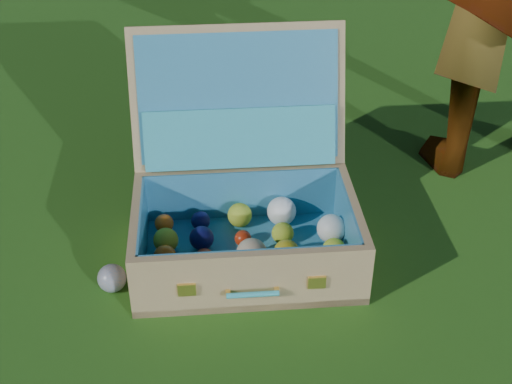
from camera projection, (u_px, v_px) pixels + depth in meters
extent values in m
plane|color=#215114|center=(253.00, 305.00, 1.75)|extent=(60.00, 60.00, 0.00)
sphere|color=teal|center=(112.00, 278.00, 1.77)|extent=(0.07, 0.07, 0.07)
cube|color=tan|center=(246.00, 258.00, 1.88)|extent=(0.68, 0.59, 0.02)
cube|color=tan|center=(252.00, 282.00, 1.69)|extent=(0.53, 0.25, 0.17)
cube|color=tan|center=(241.00, 196.00, 1.99)|extent=(0.53, 0.25, 0.17)
cube|color=tan|center=(138.00, 241.00, 1.82)|extent=(0.16, 0.32, 0.17)
cube|color=tan|center=(352.00, 230.00, 1.86)|extent=(0.16, 0.32, 0.17)
cube|color=teal|center=(246.00, 254.00, 1.87)|extent=(0.63, 0.53, 0.01)
cube|color=teal|center=(251.00, 275.00, 1.69)|extent=(0.49, 0.22, 0.15)
cube|color=teal|center=(242.00, 195.00, 1.97)|extent=(0.49, 0.22, 0.15)
cube|color=teal|center=(143.00, 237.00, 1.81)|extent=(0.14, 0.31, 0.15)
cube|color=teal|center=(347.00, 227.00, 1.85)|extent=(0.14, 0.31, 0.15)
cube|color=tan|center=(238.00, 97.00, 1.91)|extent=(0.59, 0.38, 0.37)
cube|color=teal|center=(238.00, 98.00, 1.89)|extent=(0.54, 0.33, 0.32)
cube|color=teal|center=(240.00, 138.00, 1.91)|extent=(0.50, 0.27, 0.16)
cube|color=#F2C659|center=(187.00, 290.00, 1.66)|extent=(0.04, 0.02, 0.03)
cube|color=#F2C659|center=(317.00, 282.00, 1.69)|extent=(0.04, 0.02, 0.03)
cylinder|color=teal|center=(253.00, 294.00, 1.67)|extent=(0.12, 0.06, 0.01)
cube|color=#F2C659|center=(228.00, 294.00, 1.67)|extent=(0.02, 0.02, 0.01)
cube|color=#F2C659|center=(277.00, 291.00, 1.68)|extent=(0.02, 0.02, 0.01)
sphere|color=#C9B18E|center=(163.00, 279.00, 1.74)|extent=(0.07, 0.07, 0.07)
sphere|color=#AE9817|center=(207.00, 276.00, 1.73)|extent=(0.08, 0.08, 0.08)
sphere|color=orange|center=(248.00, 274.00, 1.76)|extent=(0.06, 0.06, 0.06)
sphere|color=silver|center=(298.00, 271.00, 1.77)|extent=(0.06, 0.06, 0.06)
sphere|color=#B3C42F|center=(336.00, 270.00, 1.77)|extent=(0.06, 0.06, 0.06)
sphere|color=orange|center=(165.00, 256.00, 1.81)|extent=(0.06, 0.06, 0.06)
sphere|color=#AD290D|center=(205.00, 258.00, 1.82)|extent=(0.05, 0.05, 0.05)
sphere|color=#C9B18E|center=(252.00, 253.00, 1.81)|extent=(0.08, 0.08, 0.08)
sphere|color=#AE9817|center=(286.00, 252.00, 1.82)|extent=(0.07, 0.07, 0.07)
sphere|color=#B3C42F|center=(334.00, 250.00, 1.83)|extent=(0.06, 0.06, 0.06)
sphere|color=#B3C42F|center=(166.00, 240.00, 1.86)|extent=(0.07, 0.07, 0.07)
sphere|color=#0D1045|center=(202.00, 238.00, 1.87)|extent=(0.06, 0.06, 0.06)
sphere|color=#AD290D|center=(243.00, 238.00, 1.89)|extent=(0.04, 0.04, 0.04)
sphere|color=#B3C42F|center=(283.00, 233.00, 1.89)|extent=(0.06, 0.06, 0.06)
sphere|color=silver|center=(331.00, 229.00, 1.89)|extent=(0.08, 0.08, 0.08)
sphere|color=orange|center=(164.00, 223.00, 1.94)|extent=(0.05, 0.05, 0.05)
sphere|color=#0D1045|center=(200.00, 221.00, 1.95)|extent=(0.05, 0.05, 0.05)
sphere|color=#B3C42F|center=(240.00, 215.00, 1.96)|extent=(0.07, 0.07, 0.07)
sphere|color=silver|center=(282.00, 211.00, 1.96)|extent=(0.08, 0.08, 0.08)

